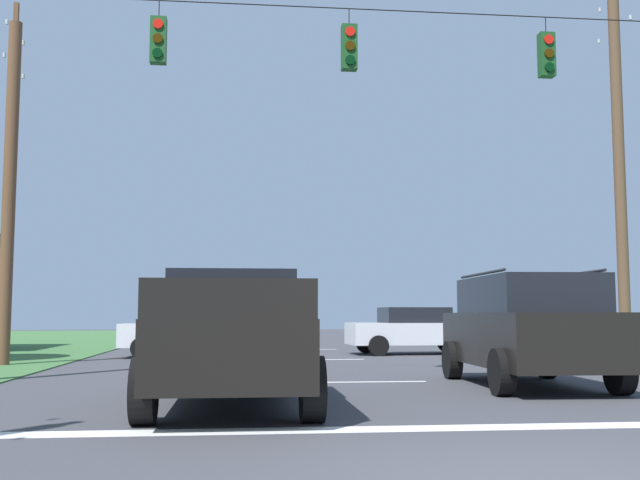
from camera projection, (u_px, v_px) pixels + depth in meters
name	position (u px, v px, depth m)	size (l,w,h in m)	color
stop_bar_stripe	(447.00, 428.00, 8.76)	(12.95, 0.45, 0.01)	white
lane_dash_0	(362.00, 382.00, 14.70)	(0.15, 2.50, 0.01)	white
lane_dash_1	(321.00, 359.00, 21.92)	(0.15, 2.50, 0.01)	white
lane_dash_2	(302.00, 349.00, 28.16)	(0.15, 2.50, 0.01)	white
overhead_signal_span	(359.00, 160.00, 15.58)	(15.70, 0.31, 8.10)	brown
pickup_truck	(231.00, 337.00, 11.08)	(2.29, 5.41, 1.95)	black
suv_black	(526.00, 327.00, 13.92)	(2.36, 4.87, 2.05)	black
distant_car_crossing_white	(193.00, 331.00, 23.21)	(4.32, 2.05, 1.52)	silver
distant_car_oncoming	(414.00, 330.00, 24.97)	(4.39, 2.20, 1.52)	silver
utility_pole_mid_right	(619.00, 162.00, 21.18)	(0.31, 1.90, 11.05)	brown
utility_pole_near_left	(10.00, 182.00, 19.69)	(0.33, 1.79, 9.49)	brown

